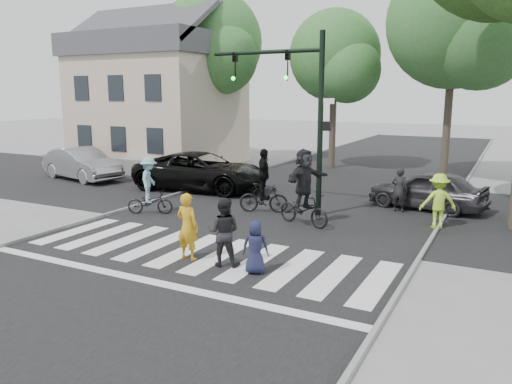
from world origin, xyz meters
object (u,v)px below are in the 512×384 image
cyclist_left (150,190)px  car_silver (82,164)px  pedestrian_adult (224,232)px  car_suv (202,171)px  cyclist_mid (264,187)px  traffic_signal (297,98)px  car_grey (427,190)px  pedestrian_woman (188,227)px  pedestrian_child (255,247)px  cyclist_right (304,191)px

cyclist_left → car_silver: 8.33m
pedestrian_adult → car_suv: size_ratio=0.29×
car_suv → car_silver: 6.52m
pedestrian_adult → cyclist_mid: 5.51m
traffic_signal → car_grey: traffic_signal is taller
pedestrian_woman → pedestrian_adult: bearing=-174.2°
pedestrian_child → car_grey: bearing=-126.2°
traffic_signal → car_silver: 12.14m
pedestrian_child → cyclist_mid: size_ratio=0.56×
car_suv → car_silver: size_ratio=1.25×
pedestrian_child → car_grey: (2.40, 8.54, 0.06)m
pedestrian_adult → cyclist_mid: size_ratio=0.75×
traffic_signal → pedestrian_woman: size_ratio=3.56×
cyclist_left → cyclist_mid: (3.32, 1.99, 0.06)m
traffic_signal → car_grey: bearing=34.2°
pedestrian_woman → car_suv: (-4.73, 7.74, -0.04)m
pedestrian_adult → cyclist_left: cyclist_left is taller
pedestrian_child → pedestrian_adult: size_ratio=0.75×
car_suv → car_silver: car_suv is taller
car_silver → cyclist_left: bearing=-106.1°
traffic_signal → pedestrian_child: bearing=-75.5°
cyclist_left → car_grey: 9.70m
traffic_signal → cyclist_right: bearing=-57.8°
pedestrian_woman → car_grey: 9.50m
traffic_signal → pedestrian_woman: traffic_signal is taller
pedestrian_woman → cyclist_mid: size_ratio=0.76×
pedestrian_woman → car_silver: pedestrian_woman is taller
pedestrian_child → pedestrian_adult: (-0.91, 0.12, 0.21)m
pedestrian_child → car_silver: size_ratio=0.27×
pedestrian_woman → cyclist_right: 4.57m
traffic_signal → cyclist_left: size_ratio=3.07×
pedestrian_adult → car_suv: bearing=-69.2°
cyclist_left → traffic_signal: bearing=29.9°
car_suv → car_grey: bearing=-91.2°
cyclist_mid → car_suv: cyclist_mid is taller
cyclist_left → car_suv: size_ratio=0.34×
pedestrian_woman → car_silver: bearing=-29.3°
cyclist_mid → car_suv: (-4.15, 2.43, -0.11)m
pedestrian_adult → cyclist_right: (0.28, 4.34, 0.24)m
cyclist_right → car_grey: (3.04, 4.08, -0.39)m
pedestrian_adult → traffic_signal: bearing=-99.9°
pedestrian_child → cyclist_mid: bearing=-85.6°
cyclist_right → car_suv: 6.89m
pedestrian_woman → cyclist_right: bearing=-102.7°
cyclist_mid → car_silver: size_ratio=0.48×
cyclist_mid → car_suv: 4.81m
pedestrian_child → cyclist_left: (-5.82, 3.40, 0.22)m
pedestrian_woman → cyclist_left: size_ratio=0.86×
pedestrian_woman → car_grey: size_ratio=0.42×
cyclist_left → car_suv: 4.50m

